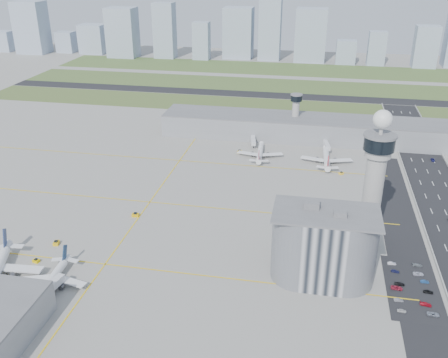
% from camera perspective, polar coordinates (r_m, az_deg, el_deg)
% --- Properties ---
extents(ground, '(1000.00, 1000.00, 0.00)m').
position_cam_1_polar(ground, '(237.80, -1.61, -6.75)').
color(ground, '#9F9C94').
extents(grass_strip_0, '(480.00, 50.00, 0.08)m').
position_cam_1_polar(grass_strip_0, '(445.53, 2.14, 8.46)').
color(grass_strip_0, '#50642F').
rests_on(grass_strip_0, ground).
extents(grass_strip_1, '(480.00, 60.00, 0.08)m').
position_cam_1_polar(grass_strip_1, '(517.28, 3.47, 10.72)').
color(grass_strip_1, '#475A2A').
rests_on(grass_strip_1, ground).
extents(grass_strip_2, '(480.00, 70.00, 0.08)m').
position_cam_1_polar(grass_strip_2, '(594.71, 4.54, 12.52)').
color(grass_strip_2, '#3E5B2B').
rests_on(grass_strip_2, ground).
extents(runway, '(480.00, 22.00, 0.10)m').
position_cam_1_polar(runway, '(480.80, 2.84, 9.66)').
color(runway, black).
rests_on(runway, ground).
extents(barrier_left, '(0.60, 500.00, 1.20)m').
position_cam_1_polar(barrier_left, '(239.76, 22.96, -8.49)').
color(barrier_left, '#9E9E99').
rests_on(barrier_left, ground).
extents(landside_road, '(18.00, 260.00, 0.08)m').
position_cam_1_polar(landside_road, '(229.46, 20.67, -9.81)').
color(landside_road, black).
rests_on(landside_road, ground).
extents(parking_lot, '(20.00, 44.00, 0.10)m').
position_cam_1_polar(parking_lot, '(219.33, 20.58, -11.53)').
color(parking_lot, black).
rests_on(parking_lot, ground).
extents(taxiway_line_h_0, '(260.00, 0.60, 0.01)m').
position_cam_1_polar(taxiway_line_h_0, '(225.33, -13.43, -9.46)').
color(taxiway_line_h_0, yellow).
rests_on(taxiway_line_h_0, ground).
extents(taxiway_line_h_1, '(260.00, 0.60, 0.01)m').
position_cam_1_polar(taxiway_line_h_1, '(273.02, -8.48, -2.63)').
color(taxiway_line_h_1, yellow).
rests_on(taxiway_line_h_1, ground).
extents(taxiway_line_h_2, '(260.00, 0.60, 0.01)m').
position_cam_1_polar(taxiway_line_h_2, '(324.82, -5.09, 2.12)').
color(taxiway_line_h_2, yellow).
rests_on(taxiway_line_h_2, ground).
extents(taxiway_line_v, '(0.60, 260.00, 0.01)m').
position_cam_1_polar(taxiway_line_v, '(273.02, -8.48, -2.63)').
color(taxiway_line_v, yellow).
rests_on(taxiway_line_v, ground).
extents(control_tower, '(14.00, 14.00, 64.50)m').
position_cam_1_polar(control_tower, '(225.90, 16.87, 0.38)').
color(control_tower, '#ADAAA5').
rests_on(control_tower, ground).
extents(secondary_tower, '(8.60, 8.60, 31.90)m').
position_cam_1_polar(secondary_tower, '(363.82, 8.18, 7.59)').
color(secondary_tower, '#ADAAA5').
rests_on(secondary_tower, ground).
extents(admin_building, '(42.00, 24.00, 33.50)m').
position_cam_1_polar(admin_building, '(206.83, 11.31, -7.53)').
color(admin_building, '#B2B2B7').
rests_on(admin_building, ground).
extents(terminal_pier, '(210.00, 32.00, 15.80)m').
position_cam_1_polar(terminal_pier, '(364.94, 9.63, 5.75)').
color(terminal_pier, gray).
rests_on(terminal_pier, ground).
extents(airplane_near_c, '(31.98, 36.82, 9.75)m').
position_cam_1_polar(airplane_near_c, '(215.17, -19.30, -10.50)').
color(airplane_near_c, white).
rests_on(airplane_near_c, ground).
extents(airplane_far_a, '(32.65, 37.59, 9.95)m').
position_cam_1_polar(airplane_far_a, '(329.49, 4.16, 3.41)').
color(airplane_far_a, white).
rests_on(airplane_far_a, ground).
extents(airplane_far_b, '(34.54, 40.11, 10.86)m').
position_cam_1_polar(airplane_far_b, '(325.63, 11.67, 2.78)').
color(airplane_far_b, white).
rests_on(airplane_far_b, ground).
extents(jet_bridge_near_2, '(5.39, 14.31, 5.70)m').
position_cam_1_polar(jet_bridge_near_2, '(207.37, -20.34, -12.84)').
color(jet_bridge_near_2, silver).
rests_on(jet_bridge_near_2, ground).
extents(jet_bridge_far_0, '(5.39, 14.31, 5.70)m').
position_cam_1_polar(jet_bridge_far_0, '(354.10, 3.31, 4.60)').
color(jet_bridge_far_0, silver).
rests_on(jet_bridge_far_0, ground).
extents(jet_bridge_far_1, '(5.39, 14.31, 5.70)m').
position_cam_1_polar(jet_bridge_far_1, '(351.53, 11.43, 3.99)').
color(jet_bridge_far_1, silver).
rests_on(jet_bridge_far_1, ground).
extents(tug_1, '(2.97, 3.82, 1.99)m').
position_cam_1_polar(tug_1, '(244.90, -18.63, -6.90)').
color(tug_1, yellow).
rests_on(tug_1, ground).
extents(tug_2, '(3.23, 2.52, 1.68)m').
position_cam_1_polar(tug_2, '(235.01, -20.68, -8.71)').
color(tug_2, '#F5C802').
rests_on(tug_2, ground).
extents(tug_3, '(3.73, 2.76, 2.03)m').
position_cam_1_polar(tug_3, '(259.55, -10.09, -4.02)').
color(tug_3, '#E3AC0A').
rests_on(tug_3, ground).
extents(tug_4, '(2.57, 3.53, 1.95)m').
position_cam_1_polar(tug_4, '(336.41, 1.79, 3.19)').
color(tug_4, '#E0B001').
rests_on(tug_4, ground).
extents(tug_5, '(3.39, 3.26, 1.63)m').
position_cam_1_polar(tug_5, '(311.36, 13.27, 0.66)').
color(tug_5, yellow).
rests_on(tug_5, ground).
extents(car_lot_0, '(3.39, 1.54, 1.13)m').
position_cam_1_polar(car_lot_0, '(205.11, 19.65, -13.98)').
color(car_lot_0, silver).
rests_on(car_lot_0, ground).
extents(car_lot_1, '(3.60, 1.45, 1.16)m').
position_cam_1_polar(car_lot_1, '(209.98, 19.33, -12.91)').
color(car_lot_1, gray).
rests_on(car_lot_1, ground).
extents(car_lot_2, '(4.76, 2.44, 1.29)m').
position_cam_1_polar(car_lot_2, '(216.17, 19.15, -11.67)').
color(car_lot_2, '#AF233D').
rests_on(car_lot_2, ground).
extents(car_lot_3, '(4.09, 1.74, 1.17)m').
position_cam_1_polar(car_lot_3, '(218.89, 19.43, -11.24)').
color(car_lot_3, black).
rests_on(car_lot_3, ground).
extents(car_lot_4, '(3.59, 1.90, 1.16)m').
position_cam_1_polar(car_lot_4, '(226.04, 18.98, -9.93)').
color(car_lot_4, navy).
rests_on(car_lot_4, ground).
extents(car_lot_5, '(3.62, 1.51, 1.16)m').
position_cam_1_polar(car_lot_5, '(230.63, 18.62, -9.12)').
color(car_lot_5, white).
rests_on(car_lot_5, ground).
extents(car_lot_6, '(4.53, 2.14, 1.25)m').
position_cam_1_polar(car_lot_6, '(207.46, 22.80, -14.05)').
color(car_lot_6, '#8E96A6').
rests_on(car_lot_6, ground).
extents(car_lot_7, '(4.54, 2.38, 1.26)m').
position_cam_1_polar(car_lot_7, '(211.35, 22.07, -13.12)').
color(car_lot_7, '#A90D1D').
rests_on(car_lot_7, ground).
extents(car_lot_8, '(3.86, 1.76, 1.28)m').
position_cam_1_polar(car_lot_8, '(218.40, 22.31, -11.82)').
color(car_lot_8, black).
rests_on(car_lot_8, ground).
extents(car_lot_9, '(3.43, 1.25, 1.12)m').
position_cam_1_polar(car_lot_9, '(223.85, 21.96, -10.82)').
color(car_lot_9, navy).
rests_on(car_lot_9, ground).
extents(car_lot_10, '(4.50, 2.24, 1.22)m').
position_cam_1_polar(car_lot_10, '(227.60, 21.32, -10.06)').
color(car_lot_10, silver).
rests_on(car_lot_10, ground).
extents(car_lot_11, '(4.31, 1.99, 1.22)m').
position_cam_1_polar(car_lot_11, '(233.21, 21.22, -9.15)').
color(car_lot_11, slate).
rests_on(car_lot_11, ground).
extents(car_hw_2, '(2.26, 4.77, 1.32)m').
position_cam_1_polar(car_hw_2, '(350.11, 22.77, 2.03)').
color(car_hw_2, navy).
rests_on(car_hw_2, ground).
extents(car_hw_4, '(1.81, 3.42, 1.11)m').
position_cam_1_polar(car_hw_4, '(400.34, 19.55, 5.24)').
color(car_hw_4, gray).
rests_on(car_hw_4, ground).
extents(skyline_bldg_0, '(24.05, 19.24, 26.50)m').
position_cam_1_polar(skyline_bldg_0, '(758.38, -23.86, 14.22)').
color(skyline_bldg_0, '#9EADC1').
rests_on(skyline_bldg_0, ground).
extents(skyline_bldg_1, '(37.63, 30.10, 65.60)m').
position_cam_1_polar(skyline_bldg_1, '(727.28, -21.15, 15.85)').
color(skyline_bldg_1, '#9EADC1').
rests_on(skyline_bldg_1, ground).
extents(skyline_bldg_2, '(22.81, 18.25, 26.79)m').
position_cam_1_polar(skyline_bldg_2, '(721.09, -17.59, 14.70)').
color(skyline_bldg_2, '#9EADC1').
rests_on(skyline_bldg_2, ground).
extents(skyline_bldg_3, '(32.30, 25.84, 36.93)m').
position_cam_1_polar(skyline_bldg_3, '(704.17, -14.72, 15.23)').
color(skyline_bldg_3, '#9EADC1').
rests_on(skyline_bldg_3, ground).
extents(skyline_bldg_4, '(35.81, 28.65, 60.36)m').
position_cam_1_polar(skyline_bldg_4, '(668.67, -11.53, 16.09)').
color(skyline_bldg_4, '#9EADC1').
rests_on(skyline_bldg_4, ground).
extents(skyline_bldg_5, '(25.49, 20.39, 66.89)m').
position_cam_1_polar(skyline_bldg_5, '(654.10, -6.80, 16.50)').
color(skyline_bldg_5, '#9EADC1').
rests_on(skyline_bldg_5, ground).
extents(skyline_bldg_6, '(20.04, 16.03, 45.20)m').
position_cam_1_polar(skyline_bldg_6, '(641.46, -2.60, 15.50)').
color(skyline_bldg_6, '#9EADC1').
rests_on(skyline_bldg_6, ground).
extents(skyline_bldg_7, '(35.76, 28.61, 61.22)m').
position_cam_1_polar(skyline_bldg_7, '(650.20, 1.66, 16.35)').
color(skyline_bldg_7, '#9EADC1').
rests_on(skyline_bldg_7, ground).
extents(skyline_bldg_8, '(26.33, 21.06, 83.39)m').
position_cam_1_polar(skyline_bldg_8, '(638.21, 5.30, 17.11)').
color(skyline_bldg_8, '#9EADC1').
rests_on(skyline_bldg_8, ground).
extents(skyline_bldg_9, '(36.96, 29.57, 62.11)m').
position_cam_1_polar(skyline_bldg_9, '(637.32, 9.89, 15.89)').
color(skyline_bldg_9, '#9EADC1').
rests_on(skyline_bldg_9, ground).
extents(skyline_bldg_10, '(23.01, 18.41, 27.75)m').
position_cam_1_polar(skyline_bldg_10, '(631.99, 13.75, 13.91)').
color(skyline_bldg_10, '#9EADC1').
rests_on(skyline_bldg_10, ground).
extents(skyline_bldg_11, '(20.22, 16.18, 38.97)m').
position_cam_1_polar(skyline_bldg_11, '(633.23, 17.05, 14.09)').
color(skyline_bldg_11, '#9EADC1').
rests_on(skyline_bldg_11, ground).
extents(skyline_bldg_12, '(26.14, 20.92, 46.89)m').
position_cam_1_polar(skyline_bldg_12, '(638.22, 22.05, 13.84)').
color(skyline_bldg_12, '#9EADC1').
rests_on(skyline_bldg_12, ground).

